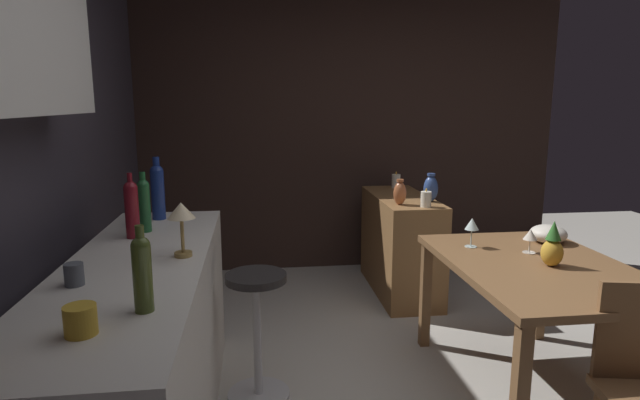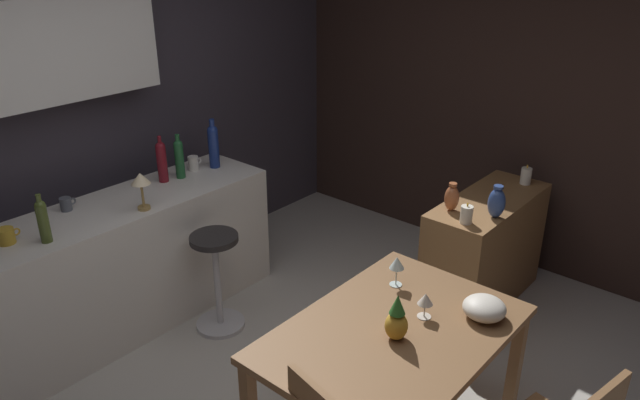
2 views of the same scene
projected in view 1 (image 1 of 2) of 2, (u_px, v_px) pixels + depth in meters
wall_side_right at (329, 133)px, 4.87m from camera, size 0.10×4.40×2.60m
dining_table at (537, 279)px, 2.75m from camera, size 1.31×0.90×0.74m
kitchen_counter at (141, 358)px, 2.32m from camera, size 2.10×0.60×0.90m
sideboard_cabinet at (400, 244)px, 4.32m from camera, size 1.10×0.44×0.82m
bar_stool at (257, 333)px, 2.74m from camera, size 0.34×0.34×0.71m
wine_glass_left at (530, 235)px, 2.91m from camera, size 0.08×0.08×0.14m
wine_glass_right at (472, 225)px, 3.03m from camera, size 0.08×0.08×0.18m
pineapple_centerpiece at (552, 247)px, 2.68m from camera, size 0.11×0.11×0.24m
fruit_bowl at (548, 234)px, 3.14m from camera, size 0.22×0.22×0.11m
wine_bottle_olive at (142, 270)px, 1.69m from camera, size 0.06×0.06×0.29m
wine_bottle_cobalt at (158, 189)px, 3.03m from camera, size 0.08×0.08×0.37m
wine_bottle_green at (144, 203)px, 2.74m from camera, size 0.07×0.07×0.32m
wine_bottle_ruby at (132, 207)px, 2.61m from camera, size 0.07×0.07×0.34m
cup_slate at (74, 274)px, 1.95m from camera, size 0.11×0.07×0.09m
cup_white at (141, 216)px, 2.90m from camera, size 0.11×0.08×0.11m
cup_mustard at (81, 320)px, 1.53m from camera, size 0.13×0.10×0.09m
counter_lamp at (181, 216)px, 2.29m from camera, size 0.12×0.12×0.25m
pillar_candle_tall at (396, 181)px, 4.65m from camera, size 0.08×0.08×0.15m
pillar_candle_short at (426, 199)px, 3.80m from camera, size 0.08×0.08×0.14m
vase_copper at (400, 193)px, 3.88m from camera, size 0.10×0.10×0.19m
vase_ceramic_blue at (431, 188)px, 4.00m from camera, size 0.11×0.11×0.22m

